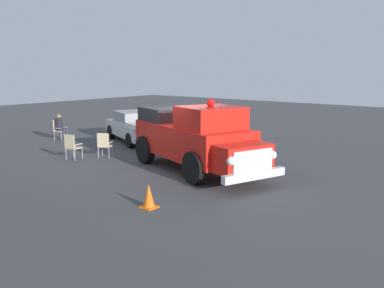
{
  "coord_description": "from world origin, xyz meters",
  "views": [
    {
      "loc": [
        9.55,
        -11.16,
        3.58
      ],
      "look_at": [
        0.31,
        0.4,
        0.91
      ],
      "focal_mm": 39.55,
      "sensor_mm": 36.0,
      "label": 1
    }
  ],
  "objects_px": {
    "lawn_chair_by_car": "(72,145)",
    "lawn_chair_spare": "(104,143)",
    "vintage_fire_truck": "(196,137)",
    "lawn_chair_near_truck": "(59,128)",
    "spectator_seated": "(61,126)",
    "spectator_standing": "(239,123)",
    "classic_hot_rod": "(136,126)",
    "traffic_cone": "(149,196)"
  },
  "relations": [
    {
      "from": "lawn_chair_spare",
      "to": "traffic_cone",
      "type": "bearing_deg",
      "value": -30.07
    },
    {
      "from": "classic_hot_rod",
      "to": "spectator_seated",
      "type": "distance_m",
      "value": 3.89
    },
    {
      "from": "spectator_seated",
      "to": "classic_hot_rod",
      "type": "bearing_deg",
      "value": 31.61
    },
    {
      "from": "lawn_chair_by_car",
      "to": "lawn_chair_spare",
      "type": "bearing_deg",
      "value": 55.82
    },
    {
      "from": "classic_hot_rod",
      "to": "traffic_cone",
      "type": "distance_m",
      "value": 10.14
    },
    {
      "from": "lawn_chair_near_truck",
      "to": "spectator_standing",
      "type": "height_order",
      "value": "spectator_standing"
    },
    {
      "from": "traffic_cone",
      "to": "classic_hot_rod",
      "type": "bearing_deg",
      "value": 137.76
    },
    {
      "from": "lawn_chair_spare",
      "to": "spectator_standing",
      "type": "distance_m",
      "value": 6.81
    },
    {
      "from": "lawn_chair_near_truck",
      "to": "traffic_cone",
      "type": "xyz_separation_m",
      "value": [
        10.94,
        -4.73,
        -0.28
      ]
    },
    {
      "from": "lawn_chair_near_truck",
      "to": "traffic_cone",
      "type": "distance_m",
      "value": 11.92
    },
    {
      "from": "lawn_chair_by_car",
      "to": "spectator_standing",
      "type": "distance_m",
      "value": 8.03
    },
    {
      "from": "classic_hot_rod",
      "to": "lawn_chair_by_car",
      "type": "relative_size",
      "value": 4.64
    },
    {
      "from": "lawn_chair_by_car",
      "to": "traffic_cone",
      "type": "relative_size",
      "value": 1.61
    },
    {
      "from": "vintage_fire_truck",
      "to": "lawn_chair_by_car",
      "type": "distance_m",
      "value": 5.18
    },
    {
      "from": "lawn_chair_by_car",
      "to": "lawn_chair_near_truck",
      "type": "bearing_deg",
      "value": 151.43
    },
    {
      "from": "lawn_chair_near_truck",
      "to": "vintage_fire_truck",
      "type": "bearing_deg",
      "value": -4.61
    },
    {
      "from": "vintage_fire_truck",
      "to": "traffic_cone",
      "type": "bearing_deg",
      "value": -68.27
    },
    {
      "from": "lawn_chair_near_truck",
      "to": "lawn_chair_spare",
      "type": "height_order",
      "value": "same"
    },
    {
      "from": "lawn_chair_spare",
      "to": "spectator_seated",
      "type": "distance_m",
      "value": 5.28
    },
    {
      "from": "vintage_fire_truck",
      "to": "lawn_chair_near_truck",
      "type": "height_order",
      "value": "vintage_fire_truck"
    },
    {
      "from": "lawn_chair_near_truck",
      "to": "spectator_standing",
      "type": "distance_m",
      "value": 9.03
    },
    {
      "from": "vintage_fire_truck",
      "to": "classic_hot_rod",
      "type": "xyz_separation_m",
      "value": [
        -5.91,
        2.83,
        -0.45
      ]
    },
    {
      "from": "vintage_fire_truck",
      "to": "classic_hot_rod",
      "type": "relative_size",
      "value": 1.34
    },
    {
      "from": "lawn_chair_spare",
      "to": "traffic_cone",
      "type": "distance_m",
      "value": 6.63
    },
    {
      "from": "spectator_standing",
      "to": "classic_hot_rod",
      "type": "bearing_deg",
      "value": -144.52
    },
    {
      "from": "lawn_chair_spare",
      "to": "spectator_standing",
      "type": "relative_size",
      "value": 0.61
    },
    {
      "from": "spectator_seated",
      "to": "spectator_standing",
      "type": "height_order",
      "value": "spectator_standing"
    },
    {
      "from": "vintage_fire_truck",
      "to": "lawn_chair_by_car",
      "type": "xyz_separation_m",
      "value": [
        -4.85,
        -1.7,
        -0.61
      ]
    },
    {
      "from": "classic_hot_rod",
      "to": "lawn_chair_by_car",
      "type": "height_order",
      "value": "classic_hot_rod"
    },
    {
      "from": "classic_hot_rod",
      "to": "spectator_standing",
      "type": "xyz_separation_m",
      "value": [
        4.08,
        2.9,
        0.22
      ]
    },
    {
      "from": "classic_hot_rod",
      "to": "lawn_chair_spare",
      "type": "xyz_separation_m",
      "value": [
        1.77,
        -3.49,
        -0.16
      ]
    },
    {
      "from": "spectator_standing",
      "to": "lawn_chair_near_truck",
      "type": "bearing_deg",
      "value": -146.46
    },
    {
      "from": "lawn_chair_by_car",
      "to": "lawn_chair_spare",
      "type": "distance_m",
      "value": 1.26
    },
    {
      "from": "spectator_standing",
      "to": "traffic_cone",
      "type": "height_order",
      "value": "spectator_standing"
    },
    {
      "from": "traffic_cone",
      "to": "lawn_chair_by_car",
      "type": "bearing_deg",
      "value": 160.5
    },
    {
      "from": "lawn_chair_near_truck",
      "to": "lawn_chair_by_car",
      "type": "relative_size",
      "value": 1.0
    },
    {
      "from": "vintage_fire_truck",
      "to": "lawn_chair_near_truck",
      "type": "xyz_separation_m",
      "value": [
        -9.35,
        0.75,
        -0.61
      ]
    },
    {
      "from": "classic_hot_rod",
      "to": "lawn_chair_spare",
      "type": "bearing_deg",
      "value": -63.17
    },
    {
      "from": "traffic_cone",
      "to": "spectator_standing",
      "type": "bearing_deg",
      "value": 109.41
    },
    {
      "from": "lawn_chair_near_truck",
      "to": "classic_hot_rod",
      "type": "bearing_deg",
      "value": 31.12
    },
    {
      "from": "spectator_seated",
      "to": "traffic_cone",
      "type": "relative_size",
      "value": 2.03
    },
    {
      "from": "lawn_chair_spare",
      "to": "traffic_cone",
      "type": "relative_size",
      "value": 1.61
    }
  ]
}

